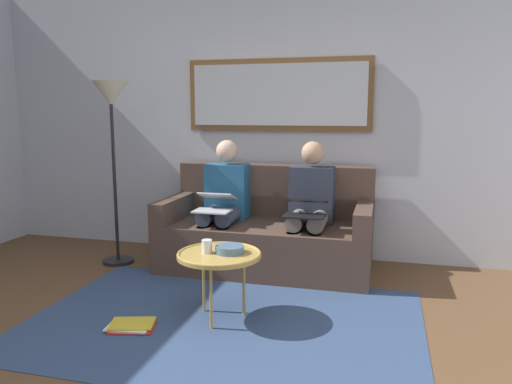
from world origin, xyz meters
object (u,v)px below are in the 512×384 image
Objects in this scene: cup at (207,246)px; laptop_black at (306,207)px; magazine_stack at (132,326)px; coffee_table at (219,256)px; person_left at (310,204)px; framed_mirror at (278,95)px; person_right at (224,200)px; bowl at (230,249)px; standing_lamp at (111,114)px; laptop_silver at (215,203)px; couch at (268,232)px.

cup is 1.05m from laptop_black.
magazine_stack is at bearing 34.65° from cup.
coffee_table is at bearing -174.11° from cup.
magazine_stack is at bearing 57.09° from person_left.
person_left is (-0.52, -1.16, 0.11)m from cup.
coffee_table is 0.50× the size of person_left.
framed_mirror is 3.11× the size of coffee_table.
framed_mirror is at bearing -130.58° from person_right.
bowl is at bearing -154.09° from coffee_table.
magazine_stack is (0.94, 1.20, -0.60)m from laptop_black.
framed_mirror is 19.52× the size of cup.
standing_lamp is at bearing 25.53° from framed_mirror.
coffee_table is (0.04, 1.61, -1.11)m from framed_mirror.
person_left is at bearing -108.28° from bowl.
framed_mirror is 1.90m from bowl.
laptop_black reaches higher than magazine_stack.
standing_lamp is at bearing -56.49° from magazine_stack.
bowl is at bearing -149.80° from magazine_stack.
person_left is (-0.43, -1.15, 0.17)m from coffee_table.
person_left is 0.82m from laptop_silver.
standing_lamp is (1.37, 0.27, 1.06)m from couch.
framed_mirror is at bearing -154.47° from standing_lamp.
person_left is at bearing 130.58° from framed_mirror.
laptop_black is 0.20× the size of standing_lamp.
couch reaches higher than laptop_silver.
person_right is at bearing 9.87° from couch.
laptop_silver is at bearing 17.01° from person_left.
bowl is at bearing 115.21° from laptop_silver.
bowl is at bearing 90.80° from framed_mirror.
person_left is at bearing -173.57° from standing_lamp.
framed_mirror is at bearing -90.00° from couch.
laptop_silver is at bearing -73.81° from cup.
person_left is (-0.37, -1.12, 0.13)m from bowl.
magazine_stack is (0.55, 1.91, -1.53)m from framed_mirror.
laptop_silver is (0.35, -0.91, 0.18)m from coffee_table.
laptop_silver is at bearing 177.63° from standing_lamp.
standing_lamp is (0.98, -0.04, 0.75)m from laptop_silver.
framed_mirror reaches higher than person_right.
person_right is 1.57m from magazine_stack.
person_left reaches higher than laptop_silver.
laptop_silver is at bearing 90.00° from person_right.
framed_mirror is at bearing -119.34° from laptop_silver.
person_left is 3.41× the size of laptop_black.
person_right reaches higher than coffee_table.
couch is 0.59m from laptop_silver.
framed_mirror is 5.25× the size of laptop_black.
cup reaches higher than coffee_table.
laptop_black is at bearing 90.00° from person_left.
standing_lamp reaches higher than bowl.
laptop_black is at bearing 119.00° from framed_mirror.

